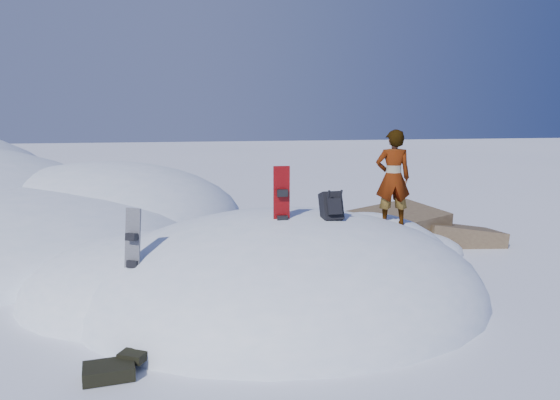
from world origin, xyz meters
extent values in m
plane|color=white|center=(0.00, 0.00, 0.00)|extent=(120.00, 120.00, 0.00)
ellipsoid|color=white|center=(0.00, 0.00, 0.00)|extent=(7.00, 6.00, 3.00)
ellipsoid|color=white|center=(-2.20, 0.60, 0.00)|extent=(4.40, 4.00, 2.20)
ellipsoid|color=white|center=(1.80, 0.80, 0.00)|extent=(3.60, 3.20, 2.50)
ellipsoid|color=white|center=(-3.50, 7.50, 0.00)|extent=(8.00, 8.00, 3.60)
cube|color=brown|center=(3.60, 3.40, 0.10)|extent=(2.82, 2.41, 1.62)
cube|color=brown|center=(5.20, 3.00, -0.10)|extent=(2.16, 1.80, 1.33)
cube|color=brown|center=(4.20, 4.60, 0.00)|extent=(2.08, 2.01, 1.10)
ellipsoid|color=white|center=(3.20, 2.40, 0.00)|extent=(3.20, 2.40, 1.00)
cube|color=red|center=(-0.17, -0.50, 1.62)|extent=(0.26, 0.06, 1.39)
cube|color=black|center=(-0.17, -0.55, 1.90)|extent=(0.17, 0.11, 0.11)
cube|color=black|center=(-0.17, -0.55, 1.48)|extent=(0.17, 0.11, 0.11)
cube|color=black|center=(-2.47, -0.82, 1.12)|extent=(0.30, 0.28, 1.33)
cube|color=black|center=(-2.47, -0.88, 1.38)|extent=(0.19, 0.17, 0.12)
cube|color=black|center=(-2.47, -0.88, 0.98)|extent=(0.19, 0.17, 0.12)
cube|color=black|center=(0.65, -0.49, 1.64)|extent=(0.35, 0.38, 0.51)
cube|color=black|center=(0.65, -0.64, 1.66)|extent=(0.24, 0.19, 0.28)
cylinder|color=black|center=(0.55, -0.62, 1.76)|extent=(0.04, 0.19, 0.34)
cylinder|color=black|center=(0.76, -0.62, 1.76)|extent=(0.04, 0.19, 0.34)
cube|color=black|center=(-2.74, -2.37, 0.09)|extent=(0.63, 0.46, 0.16)
cube|color=black|center=(-2.46, -2.18, 0.16)|extent=(0.39, 0.36, 0.11)
imported|color=slate|center=(2.10, 0.31, 1.98)|extent=(0.71, 0.54, 1.74)
camera|label=1|loc=(-2.18, -8.75, 3.07)|focal=35.00mm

